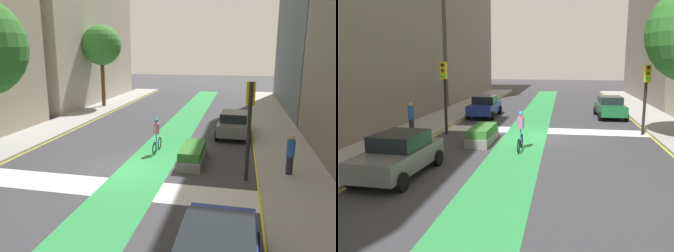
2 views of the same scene
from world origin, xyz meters
The scene contains 14 objects.
ground_plane centered at (0.00, 0.00, 0.00)m, with size 120.00×120.00×0.00m, color #38383D.
bike_lane_paint centered at (0.96, 0.00, 0.00)m, with size 2.40×60.00×0.01m, color #2D8C47.
crosswalk_band centered at (0.00, -2.00, 0.00)m, with size 12.00×1.80×0.01m, color silver.
curb_stripe_left centered at (-6.00, 0.00, 0.01)m, with size 0.16×60.00×0.01m, color yellow.
sidewalk_right centered at (7.50, 0.00, 0.07)m, with size 3.00×60.00×0.15m, color #9E9E99.
curb_stripe_right centered at (6.00, 0.00, 0.01)m, with size 0.16×60.00×0.01m, color yellow.
traffic_signal_near_right centered at (5.48, 0.06, 2.89)m, with size 0.35×0.52×4.12m.
traffic_signal_near_left centered at (-5.62, -1.55, 2.78)m, with size 0.35×0.52×3.96m.
car_green_left_near centered at (-4.55, -7.79, 0.80)m, with size 2.13×4.25×1.57m.
car_grey_right_far centered at (4.79, 7.29, 0.80)m, with size 2.19×4.28×1.57m.
car_blue_right_near centered at (4.74, -6.80, 0.80)m, with size 2.04×4.21×1.57m.
cyclist_in_lane centered at (0.85, 2.87, 0.97)m, with size 0.32×1.73×1.86m.
pedestrian_sidewalk_right_a centered at (7.27, 0.65, 1.05)m, with size 0.34×0.34×1.75m.
median_planter centered at (2.96, 1.64, 0.40)m, with size 1.12×3.07×0.85m.
Camera 2 is at (-1.09, 18.93, 4.17)m, focal length 37.56 mm.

